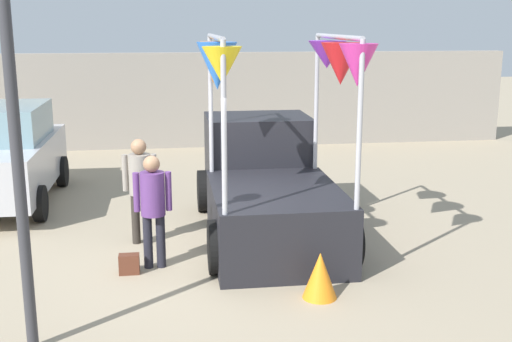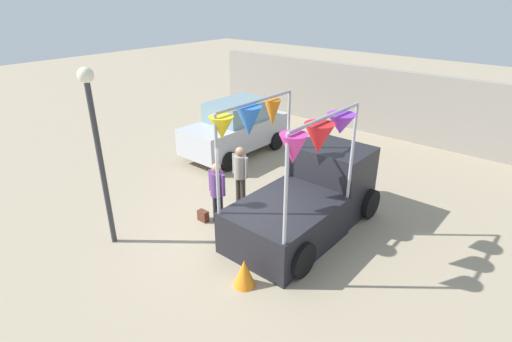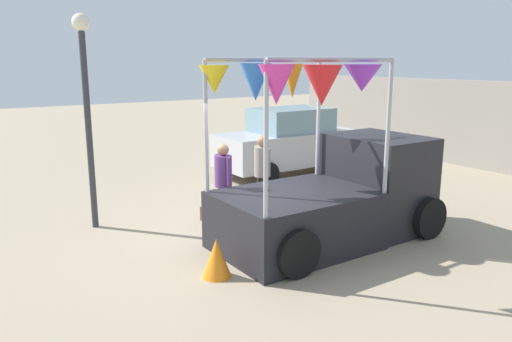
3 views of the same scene
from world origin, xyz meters
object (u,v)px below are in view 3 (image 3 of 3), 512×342
Objects in this scene: person_customer at (223,176)px; folded_kite_bundle_tangerine at (217,258)px; vendor_truck at (338,189)px; street_lamp at (86,92)px; parked_car at (288,141)px; person_vendor at (262,167)px; handbag at (207,215)px.

person_customer is 2.56m from folded_kite_bundle_tangerine.
street_lamp reaches higher than vendor_truck.
parked_car is 2.40× the size of person_vendor.
folded_kite_bundle_tangerine reaches higher than handbag.
person_customer is 0.40× the size of street_lamp.
person_vendor is 5.96× the size of handbag.
person_vendor is 3.40m from folded_kite_bundle_tangerine.
handbag is at bearing -57.53° from parked_car.
street_lamp is (-3.07, -3.53, 1.69)m from vendor_truck.
person_vendor is at bearing -45.37° from parked_car.
vendor_truck is 5.26m from parked_car.
street_lamp is at bearing -120.05° from person_customer.
street_lamp is at bearing -165.81° from folded_kite_bundle_tangerine.
street_lamp reaches higher than person_vendor.
vendor_truck is at bearing -27.25° from parked_car.
folded_kite_bundle_tangerine is (0.27, -2.68, -0.62)m from vendor_truck.
person_customer is 0.97× the size of person_vendor.
street_lamp is 4.15m from folded_kite_bundle_tangerine.
vendor_truck is 2.26m from person_customer.
street_lamp is (-1.04, -3.25, 1.61)m from person_vendor.
parked_car is 6.67× the size of folded_kite_bundle_tangerine.
folded_kite_bundle_tangerine is (2.30, -2.40, -0.71)m from person_vendor.
handbag is at bearing 155.03° from folded_kite_bundle_tangerine.
folded_kite_bundle_tangerine is (2.08, -1.33, -0.68)m from person_customer.
person_vendor is (2.65, -2.69, 0.06)m from parked_car.
person_customer is at bearing -143.21° from vendor_truck.
person_vendor is at bearing 133.70° from folded_kite_bundle_tangerine.
parked_car is 3.78m from person_vendor.
vendor_truck is 1.03× the size of parked_car.
vendor_truck is 2.55× the size of person_customer.
parked_car is (-4.68, 2.41, 0.03)m from vendor_truck.
handbag is (-0.13, -1.27, -0.87)m from person_vendor.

